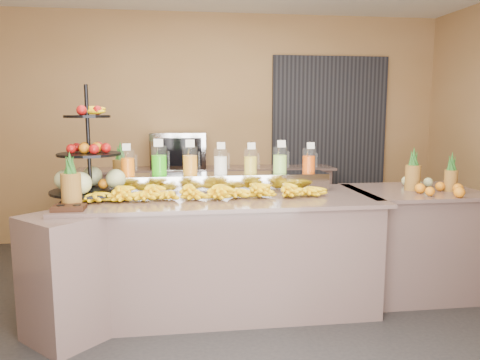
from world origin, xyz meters
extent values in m
plane|color=black|center=(0.00, 0.00, 0.00)|extent=(6.00, 6.00, 0.00)
cube|color=olive|center=(0.00, 2.51, 1.40)|extent=(6.00, 0.02, 2.80)
cube|color=black|center=(1.60, 2.46, 1.20)|extent=(1.50, 0.06, 2.20)
cube|color=gray|center=(0.00, 0.30, 0.45)|extent=(2.40, 0.90, 0.90)
cube|color=gray|center=(0.00, 0.30, 0.92)|extent=(2.50, 1.00, 0.03)
cube|color=gray|center=(-1.15, -0.10, 0.45)|extent=(0.71, 0.71, 0.90)
cube|color=gray|center=(1.70, 0.40, 0.45)|extent=(1.00, 0.80, 0.90)
cube|color=gray|center=(1.70, 0.40, 0.92)|extent=(1.08, 0.88, 0.03)
cube|color=gray|center=(0.00, 2.25, 0.45)|extent=(3.00, 0.50, 0.90)
cube|color=gray|center=(0.00, 2.25, 0.92)|extent=(3.10, 0.55, 0.03)
cube|color=gray|center=(0.01, 0.58, 1.01)|extent=(1.85, 0.30, 0.15)
cylinder|color=silver|center=(-0.77, 0.58, 1.19)|extent=(0.12, 0.12, 0.21)
cylinder|color=#F56803|center=(-0.77, 0.58, 1.15)|extent=(0.11, 0.11, 0.14)
cylinder|color=gray|center=(-0.78, 0.59, 1.23)|extent=(0.01, 0.01, 0.25)
cube|color=white|center=(-0.77, 0.53, 1.32)|extent=(0.07, 0.02, 0.06)
cylinder|color=silver|center=(-0.51, 0.58, 1.20)|extent=(0.13, 0.13, 0.24)
cylinder|color=#24BE08|center=(-0.51, 0.58, 1.16)|extent=(0.12, 0.12, 0.16)
cylinder|color=gray|center=(-0.52, 0.59, 1.26)|extent=(0.01, 0.01, 0.29)
cube|color=white|center=(-0.51, 0.52, 1.35)|extent=(0.08, 0.02, 0.07)
cylinder|color=silver|center=(-0.25, 0.58, 1.20)|extent=(0.13, 0.13, 0.24)
cylinder|color=orange|center=(-0.25, 0.58, 1.16)|extent=(0.12, 0.12, 0.16)
cylinder|color=gray|center=(-0.26, 0.59, 1.25)|extent=(0.01, 0.01, 0.28)
cube|color=white|center=(-0.25, 0.52, 1.35)|extent=(0.07, 0.02, 0.06)
cylinder|color=silver|center=(0.01, 0.58, 1.19)|extent=(0.12, 0.12, 0.22)
cylinder|color=white|center=(0.01, 0.58, 1.15)|extent=(0.11, 0.11, 0.15)
cylinder|color=gray|center=(0.00, 0.59, 1.24)|extent=(0.01, 0.01, 0.26)
cube|color=white|center=(0.01, 0.53, 1.33)|extent=(0.07, 0.02, 0.06)
cylinder|color=silver|center=(0.27, 0.58, 1.19)|extent=(0.12, 0.12, 0.21)
cylinder|color=gold|center=(0.27, 0.58, 1.15)|extent=(0.11, 0.11, 0.14)
cylinder|color=gray|center=(0.26, 0.59, 1.23)|extent=(0.01, 0.01, 0.25)
cube|color=white|center=(0.27, 0.53, 1.32)|extent=(0.07, 0.02, 0.06)
cylinder|color=silver|center=(0.53, 0.58, 1.19)|extent=(0.12, 0.12, 0.23)
cylinder|color=#9BDF56|center=(0.53, 0.58, 1.16)|extent=(0.11, 0.11, 0.15)
cylinder|color=gray|center=(0.52, 0.59, 1.24)|extent=(0.01, 0.01, 0.27)
cube|color=white|center=(0.53, 0.52, 1.34)|extent=(0.07, 0.02, 0.06)
cylinder|color=silver|center=(0.79, 0.58, 1.18)|extent=(0.11, 0.11, 0.21)
cylinder|color=#D04200|center=(0.79, 0.58, 1.15)|extent=(0.11, 0.11, 0.14)
cylinder|color=gray|center=(0.78, 0.59, 1.23)|extent=(0.01, 0.01, 0.25)
cube|color=white|center=(0.79, 0.53, 1.32)|extent=(0.07, 0.02, 0.06)
ellipsoid|color=yellow|center=(-0.98, 0.26, 0.98)|extent=(0.23, 0.17, 0.10)
ellipsoid|color=yellow|center=(-0.79, 0.26, 0.98)|extent=(0.23, 0.17, 0.10)
ellipsoid|color=yellow|center=(-0.61, 0.26, 0.98)|extent=(0.23, 0.17, 0.10)
ellipsoid|color=yellow|center=(-0.42, 0.26, 0.98)|extent=(0.23, 0.17, 0.10)
ellipsoid|color=yellow|center=(-0.24, 0.26, 0.98)|extent=(0.23, 0.17, 0.10)
ellipsoid|color=yellow|center=(-0.05, 0.26, 0.98)|extent=(0.23, 0.17, 0.10)
ellipsoid|color=yellow|center=(0.13, 0.26, 0.98)|extent=(0.23, 0.17, 0.10)
ellipsoid|color=yellow|center=(0.32, 0.26, 0.98)|extent=(0.23, 0.17, 0.10)
ellipsoid|color=yellow|center=(0.50, 0.26, 0.98)|extent=(0.23, 0.17, 0.10)
ellipsoid|color=yellow|center=(0.69, 0.26, 0.98)|extent=(0.23, 0.17, 0.10)
ellipsoid|color=yellow|center=(-0.81, 0.26, 1.04)|extent=(0.19, 0.15, 0.09)
ellipsoid|color=yellow|center=(-0.54, 0.26, 1.04)|extent=(0.19, 0.15, 0.09)
ellipsoid|color=yellow|center=(-0.28, 0.26, 1.04)|extent=(0.19, 0.15, 0.09)
ellipsoid|color=yellow|center=(-0.01, 0.26, 1.04)|extent=(0.19, 0.15, 0.09)
ellipsoid|color=yellow|center=(0.26, 0.26, 1.04)|extent=(0.19, 0.15, 0.09)
ellipsoid|color=yellow|center=(0.52, 0.26, 1.04)|extent=(0.19, 0.15, 0.09)
cylinder|color=black|center=(-1.05, 0.42, 1.37)|extent=(0.04, 0.04, 0.89)
cylinder|color=black|center=(-1.05, 0.42, 0.98)|extent=(0.75, 0.75, 0.02)
cylinder|color=black|center=(-1.05, 0.42, 1.28)|extent=(0.59, 0.59, 0.02)
cylinder|color=black|center=(-1.05, 0.42, 1.57)|extent=(0.42, 0.42, 0.02)
sphere|color=#C0C688|center=(-0.85, 0.42, 1.07)|extent=(0.17, 0.17, 0.17)
sphere|color=maroon|center=(-0.91, 0.42, 1.33)|extent=(0.08, 0.08, 0.08)
sphere|color=orange|center=(-1.15, 0.42, 1.03)|extent=(0.09, 0.09, 0.09)
cube|color=black|center=(-1.11, -0.07, 0.95)|extent=(0.22, 0.16, 0.03)
cylinder|color=brown|center=(-1.12, 0.07, 1.05)|extent=(0.14, 0.14, 0.24)
cone|color=#174517|center=(-1.12, 0.07, 1.25)|extent=(0.07, 0.07, 0.16)
cylinder|color=brown|center=(-0.85, 0.80, 1.06)|extent=(0.14, 0.14, 0.26)
cone|color=#174517|center=(-0.85, 0.80, 1.27)|extent=(0.07, 0.07, 0.16)
cylinder|color=brown|center=(1.67, 0.40, 1.04)|extent=(0.12, 0.12, 0.22)
cylinder|color=brown|center=(1.98, 0.30, 1.02)|extent=(0.11, 0.11, 0.18)
ellipsoid|color=orange|center=(1.81, 0.17, 0.97)|extent=(0.33, 0.22, 0.08)
cube|color=gray|center=(-0.33, 2.25, 1.15)|extent=(0.67, 0.49, 0.43)
camera|label=1|loc=(-0.36, -3.39, 1.62)|focal=35.00mm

